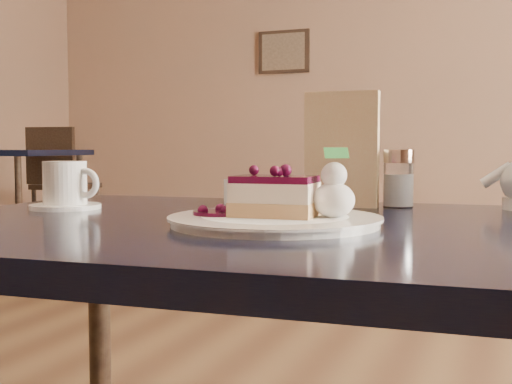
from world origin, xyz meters
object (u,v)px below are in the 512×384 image
(coffee_set, at_px, (66,188))
(bg_table_far_left, at_px, (5,244))
(dessert_plate, at_px, (275,221))
(cheesecake_slice, at_px, (275,197))
(main_table, at_px, (284,272))

(coffee_set, xyz_separation_m, bg_table_far_left, (-2.79, 2.85, -0.66))
(dessert_plate, relative_size, cheesecake_slice, 2.44)
(dessert_plate, height_order, bg_table_far_left, bg_table_far_left)
(cheesecake_slice, distance_m, coffee_set, 0.42)
(coffee_set, bearing_deg, dessert_plate, -12.39)
(cheesecake_slice, relative_size, bg_table_far_left, 0.06)
(coffee_set, bearing_deg, bg_table_far_left, 134.35)
(main_table, xyz_separation_m, cheesecake_slice, (0.00, -0.05, 0.11))
(main_table, height_order, coffee_set, coffee_set)
(dessert_plate, distance_m, bg_table_far_left, 4.39)
(main_table, height_order, cheesecake_slice, cheesecake_slice)
(coffee_set, distance_m, bg_table_far_left, 4.04)
(dessert_plate, bearing_deg, coffee_set, 167.61)
(main_table, distance_m, bg_table_far_left, 4.35)
(cheesecake_slice, relative_size, coffee_set, 0.89)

